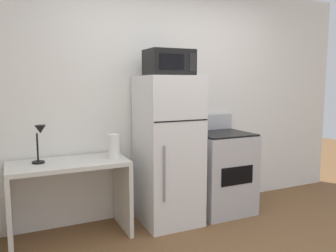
% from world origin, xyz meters
% --- Properties ---
extents(wall_back_white, '(5.00, 0.10, 2.60)m').
position_xyz_m(wall_back_white, '(0.00, 1.70, 1.30)').
color(wall_back_white, white).
rests_on(wall_back_white, ground).
extents(desk, '(1.09, 0.54, 0.75)m').
position_xyz_m(desk, '(-1.19, 1.36, 0.52)').
color(desk, silver).
rests_on(desk, ground).
extents(desk_lamp, '(0.14, 0.12, 0.35)m').
position_xyz_m(desk_lamp, '(-1.43, 1.40, 0.99)').
color(desk_lamp, black).
rests_on(desk_lamp, desk).
extents(paper_towel_roll, '(0.11, 0.11, 0.24)m').
position_xyz_m(paper_towel_roll, '(-0.77, 1.30, 0.87)').
color(paper_towel_roll, white).
rests_on(paper_towel_roll, desk).
extents(refrigerator, '(0.59, 0.63, 1.56)m').
position_xyz_m(refrigerator, '(-0.17, 1.32, 0.78)').
color(refrigerator, white).
rests_on(refrigerator, ground).
extents(microwave, '(0.46, 0.35, 0.26)m').
position_xyz_m(microwave, '(-0.17, 1.30, 1.69)').
color(microwave, black).
rests_on(microwave, refrigerator).
extents(oven_range, '(0.64, 0.61, 1.10)m').
position_xyz_m(oven_range, '(0.51, 1.33, 0.47)').
color(oven_range, '#B7B7BC').
rests_on(oven_range, ground).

